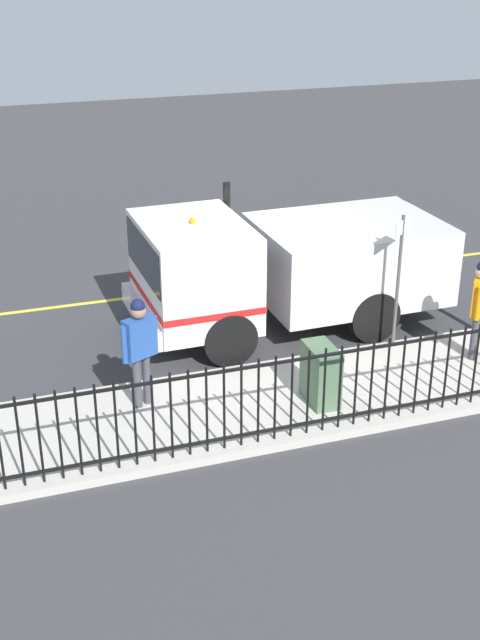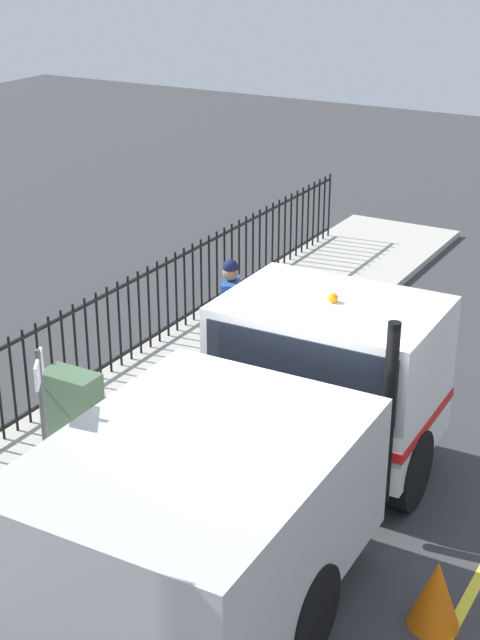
% 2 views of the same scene
% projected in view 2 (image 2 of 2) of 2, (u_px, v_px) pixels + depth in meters
% --- Properties ---
extents(ground_plane, '(50.15, 50.15, 0.00)m').
position_uv_depth(ground_plane, '(282.00, 535.00, 10.38)').
color(ground_plane, '#38383A').
rests_on(ground_plane, ground).
extents(sidewalk_slab, '(2.49, 22.80, 0.13)m').
position_uv_depth(sidewalk_slab, '(77.00, 461.00, 11.69)').
color(sidewalk_slab, '#B7B2A8').
rests_on(sidewalk_slab, ground).
extents(lane_marking, '(0.12, 20.52, 0.01)m').
position_uv_depth(lane_marking, '(469.00, 597.00, 9.41)').
color(lane_marking, yellow).
rests_on(lane_marking, ground).
extents(work_truck, '(2.62, 5.85, 2.57)m').
position_uv_depth(work_truck, '(271.00, 433.00, 9.92)').
color(work_truck, white).
rests_on(work_truck, ground).
extents(worker_standing, '(0.41, 0.60, 1.77)m').
position_uv_depth(worker_standing, '(231.00, 305.00, 13.38)').
color(worker_standing, '#264C99').
rests_on(worker_standing, sidewalk_slab).
extents(iron_fence, '(0.04, 19.41, 1.34)m').
position_uv_depth(iron_fence, '(6.00, 388.00, 11.89)').
color(iron_fence, black).
rests_on(iron_fence, sidewalk_slab).
extents(utility_cabinet, '(0.74, 0.40, 0.94)m').
position_uv_depth(utility_cabinet, '(72.00, 406.00, 11.87)').
color(utility_cabinet, '#4C6B4C').
rests_on(utility_cabinet, sidewalk_slab).
extents(traffic_cone, '(0.51, 0.51, 0.73)m').
position_uv_depth(traffic_cone, '(436.00, 594.00, 8.91)').
color(traffic_cone, orange).
rests_on(traffic_cone, ground).
extents(street_sign, '(0.31, 0.43, 2.40)m').
position_uv_depth(street_sign, '(45.00, 434.00, 9.21)').
color(street_sign, '#4C4C4C').
rests_on(street_sign, sidewalk_slab).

